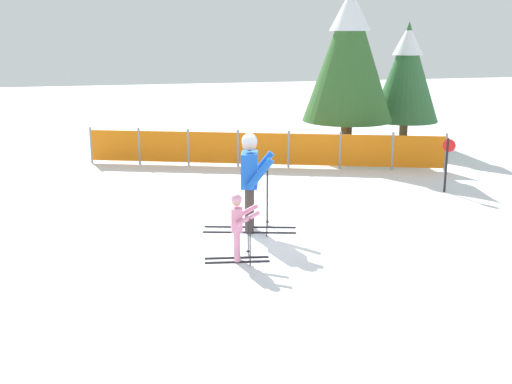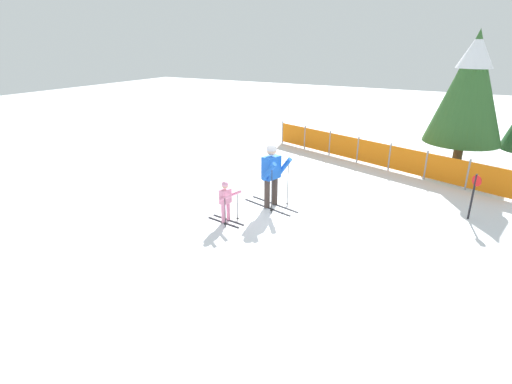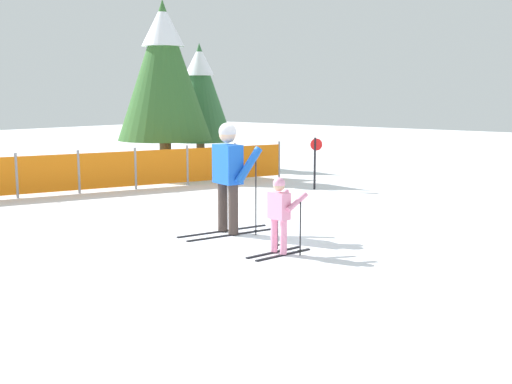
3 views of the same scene
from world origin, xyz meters
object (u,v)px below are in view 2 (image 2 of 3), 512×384
(skier_adult, at_px, (272,170))
(conifer_near, at_px, (470,86))
(trail_marker, at_px, (474,192))
(skier_child, at_px, (226,199))
(safety_fence, at_px, (373,153))

(skier_adult, height_order, conifer_near, conifer_near)
(skier_adult, distance_m, trail_marker, 5.09)
(skier_child, bearing_deg, safety_fence, 81.62)
(skier_child, height_order, safety_fence, skier_child)
(skier_child, bearing_deg, skier_adult, 78.54)
(skier_child, height_order, conifer_near, conifer_near)
(skier_adult, distance_m, skier_child, 1.60)
(skier_adult, xyz_separation_m, safety_fence, (1.50, 5.13, -0.56))
(skier_adult, bearing_deg, trail_marker, 34.64)
(safety_fence, xyz_separation_m, trail_marker, (3.29, -3.44, 0.27))
(skier_child, relative_size, safety_fence, 0.12)
(skier_child, distance_m, safety_fence, 6.88)
(skier_adult, height_order, trail_marker, skier_adult)
(safety_fence, relative_size, conifer_near, 1.88)
(safety_fence, height_order, conifer_near, conifer_near)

